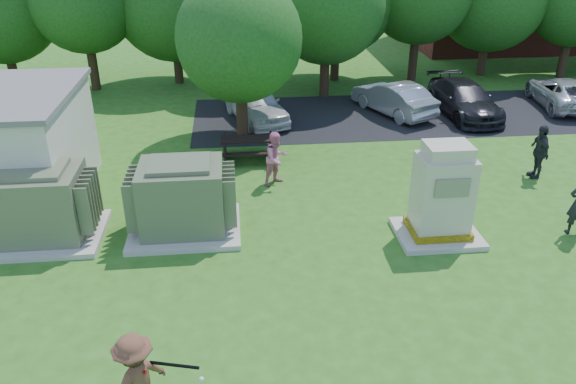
{
  "coord_description": "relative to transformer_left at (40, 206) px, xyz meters",
  "views": [
    {
      "loc": [
        -1.35,
        -9.09,
        7.92
      ],
      "look_at": [
        0.0,
        4.0,
        1.3
      ],
      "focal_mm": 35.0,
      "sensor_mm": 36.0,
      "label": 1
    }
  ],
  "objects": [
    {
      "name": "ground",
      "position": [
        6.5,
        -4.5,
        -0.97
      ],
      "size": [
        120.0,
        120.0,
        0.0
      ],
      "primitive_type": "plane",
      "color": "#2D6619",
      "rests_on": "ground"
    },
    {
      "name": "parking_strip",
      "position": [
        13.5,
        9.0,
        -0.96
      ],
      "size": [
        20.0,
        6.0,
        0.01
      ],
      "primitive_type": "cube",
      "color": "#232326",
      "rests_on": "ground"
    },
    {
      "name": "transformer_left",
      "position": [
        0.0,
        0.0,
        0.0
      ],
      "size": [
        3.0,
        2.4,
        2.07
      ],
      "color": "beige",
      "rests_on": "ground"
    },
    {
      "name": "transformer_right",
      "position": [
        3.7,
        0.0,
        0.0
      ],
      "size": [
        3.0,
        2.4,
        2.07
      ],
      "color": "beige",
      "rests_on": "ground"
    },
    {
      "name": "generator_cabinet",
      "position": [
        10.51,
        -0.99,
        0.2
      ],
      "size": [
        2.2,
        1.8,
        2.68
      ],
      "color": "beige",
      "rests_on": "ground"
    },
    {
      "name": "picnic_table",
      "position": [
        5.65,
        4.75,
        -0.46
      ],
      "size": [
        1.91,
        1.44,
        0.82
      ],
      "color": "black",
      "rests_on": "ground"
    },
    {
      "name": "batter",
      "position": [
        3.35,
        -6.44,
        -0.06
      ],
      "size": [
        1.32,
        1.31,
        1.83
      ],
      "primitive_type": "imported",
      "rotation": [
        0.0,
        0.0,
        3.92
      ],
      "color": "brown",
      "rests_on": "ground"
    },
    {
      "name": "person_at_picnic",
      "position": [
        6.46,
        2.75,
        -0.1
      ],
      "size": [
        1.08,
        1.04,
        1.75
      ],
      "primitive_type": "imported",
      "rotation": [
        0.0,
        0.0,
        0.64
      ],
      "color": "pink",
      "rests_on": "ground"
    },
    {
      "name": "person_walking_right",
      "position": [
        15.03,
        2.38,
        -0.07
      ],
      "size": [
        0.49,
        1.08,
        1.8
      ],
      "primitive_type": "imported",
      "rotation": [
        0.0,
        0.0,
        4.66
      ],
      "color": "#27292D",
      "rests_on": "ground"
    },
    {
      "name": "car_white",
      "position": [
        6.12,
        8.94,
        -0.24
      ],
      "size": [
        2.93,
        4.6,
        1.46
      ],
      "primitive_type": "imported",
      "rotation": [
        0.0,
        0.0,
        0.31
      ],
      "color": "silver",
      "rests_on": "ground"
    },
    {
      "name": "car_silver_a",
      "position": [
        12.07,
        9.2,
        -0.28
      ],
      "size": [
        3.06,
        4.45,
        1.39
      ],
      "primitive_type": "imported",
      "rotation": [
        0.0,
        0.0,
        3.56
      ],
      "color": "#B9B9BE",
      "rests_on": "ground"
    },
    {
      "name": "car_dark",
      "position": [
        15.01,
        8.68,
        -0.27
      ],
      "size": [
        2.2,
        4.92,
        1.4
      ],
      "primitive_type": "imported",
      "rotation": [
        0.0,
        0.0,
        0.05
      ],
      "color": "black",
      "rests_on": "ground"
    },
    {
      "name": "car_silver_b",
      "position": [
        19.88,
        9.43,
        -0.33
      ],
      "size": [
        2.77,
        4.86,
        1.28
      ],
      "primitive_type": "imported",
      "rotation": [
        0.0,
        0.0,
        2.99
      ],
      "color": "silver",
      "rests_on": "ground"
    },
    {
      "name": "batting_equipment",
      "position": [
        3.96,
        -6.5,
        0.21
      ],
      "size": [
        1.16,
        0.42,
        0.2
      ],
      "color": "black",
      "rests_on": "ground"
    }
  ]
}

